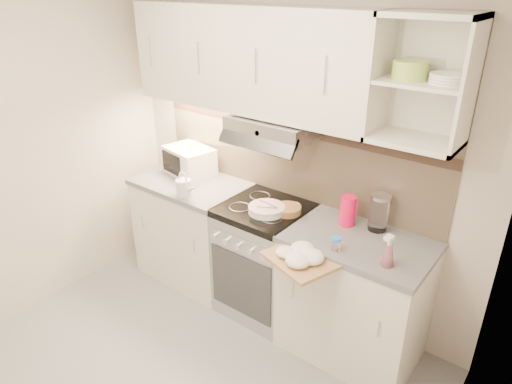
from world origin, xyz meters
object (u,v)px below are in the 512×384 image
at_px(watering_can, 184,187).
at_px(plate_stack, 267,209).
at_px(electric_range, 265,259).
at_px(spray_bottle, 388,253).
at_px(cutting_board, 303,259).
at_px(pink_pitcher, 348,211).
at_px(glass_jar, 379,212).
at_px(microwave, 189,161).

distance_m(watering_can, plate_stack, 0.68).
height_order(electric_range, spray_bottle, spray_bottle).
xyz_separation_m(plate_stack, cutting_board, (0.50, -0.31, -0.05)).
xyz_separation_m(pink_pitcher, glass_jar, (0.19, 0.06, 0.02)).
height_order(plate_stack, cutting_board, plate_stack).
relative_size(pink_pitcher, cutting_board, 0.52).
height_order(pink_pitcher, glass_jar, glass_jar).
height_order(microwave, watering_can, microwave).
xyz_separation_m(watering_can, cutting_board, (1.16, -0.15, -0.10)).
height_order(glass_jar, spray_bottle, glass_jar).
relative_size(plate_stack, pink_pitcher, 1.25).
height_order(watering_can, glass_jar, glass_jar).
distance_m(electric_range, glass_jar, 0.99).
bearing_deg(microwave, pink_pitcher, 10.67).
height_order(pink_pitcher, cutting_board, pink_pitcher).
xyz_separation_m(plate_stack, glass_jar, (0.72, 0.25, 0.10)).
bearing_deg(spray_bottle, pink_pitcher, 154.97).
relative_size(pink_pitcher, glass_jar, 0.83).
bearing_deg(cutting_board, microwave, 179.14).
height_order(watering_can, cutting_board, watering_can).
relative_size(plate_stack, cutting_board, 0.65).
relative_size(watering_can, glass_jar, 0.91).
bearing_deg(electric_range, glass_jar, 13.28).
bearing_deg(electric_range, plate_stack, -47.51).
bearing_deg(cutting_board, electric_range, 164.17).
distance_m(pink_pitcher, glass_jar, 0.20).
bearing_deg(spray_bottle, microwave, -178.01).
distance_m(microwave, plate_stack, 0.96).
bearing_deg(cutting_board, watering_can, -169.53).
xyz_separation_m(plate_stack, spray_bottle, (0.94, -0.10, 0.06)).
xyz_separation_m(watering_can, glass_jar, (1.38, 0.41, 0.06)).
bearing_deg(spray_bottle, plate_stack, -175.71).
xyz_separation_m(microwave, watering_can, (0.28, -0.34, -0.04)).
bearing_deg(pink_pitcher, spray_bottle, -60.08).
height_order(pink_pitcher, spray_bottle, spray_bottle).
bearing_deg(electric_range, spray_bottle, -9.64).
bearing_deg(electric_range, microwave, 172.48).
height_order(plate_stack, pink_pitcher, pink_pitcher).
relative_size(watering_can, spray_bottle, 1.06).
xyz_separation_m(watering_can, spray_bottle, (1.60, 0.05, 0.01)).
distance_m(microwave, pink_pitcher, 1.47).
bearing_deg(electric_range, cutting_board, -33.72).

